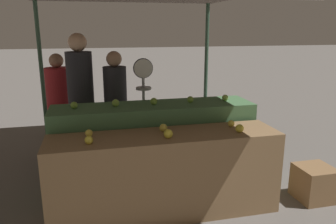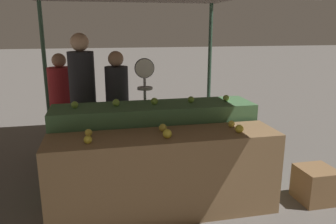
{
  "view_description": "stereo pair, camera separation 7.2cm",
  "coord_description": "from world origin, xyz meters",
  "px_view_note": "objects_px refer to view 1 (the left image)",
  "views": [
    {
      "loc": [
        -0.69,
        -3.0,
        1.88
      ],
      "look_at": [
        0.1,
        0.3,
        1.01
      ],
      "focal_mm": 35.0,
      "sensor_mm": 36.0,
      "label": 1
    },
    {
      "loc": [
        -0.62,
        -3.02,
        1.88
      ],
      "look_at": [
        0.1,
        0.3,
        1.01
      ],
      "focal_mm": 35.0,
      "sensor_mm": 36.0,
      "label": 2
    }
  ],
  "objects_px": {
    "person_customer_left": "(81,91)",
    "person_customer_right": "(59,99)",
    "produce_scale": "(144,91)",
    "wooden_crate_side": "(314,183)",
    "person_vendor_at_scale": "(116,100)"
  },
  "relations": [
    {
      "from": "person_customer_left",
      "to": "person_customer_right",
      "type": "height_order",
      "value": "person_customer_left"
    },
    {
      "from": "produce_scale",
      "to": "wooden_crate_side",
      "type": "bearing_deg",
      "value": -36.67
    },
    {
      "from": "produce_scale",
      "to": "person_customer_left",
      "type": "distance_m",
      "value": 0.87
    },
    {
      "from": "person_vendor_at_scale",
      "to": "person_customer_left",
      "type": "distance_m",
      "value": 0.48
    },
    {
      "from": "person_vendor_at_scale",
      "to": "wooden_crate_side",
      "type": "xyz_separation_m",
      "value": [
        2.06,
        -1.57,
        -0.73
      ]
    },
    {
      "from": "person_vendor_at_scale",
      "to": "wooden_crate_side",
      "type": "bearing_deg",
      "value": 153.07
    },
    {
      "from": "produce_scale",
      "to": "person_customer_left",
      "type": "relative_size",
      "value": 0.83
    },
    {
      "from": "produce_scale",
      "to": "person_customer_right",
      "type": "bearing_deg",
      "value": 145.91
    },
    {
      "from": "person_customer_left",
      "to": "person_customer_right",
      "type": "bearing_deg",
      "value": -37.1
    },
    {
      "from": "person_customer_left",
      "to": "wooden_crate_side",
      "type": "height_order",
      "value": "person_customer_left"
    },
    {
      "from": "wooden_crate_side",
      "to": "person_vendor_at_scale",
      "type": "bearing_deg",
      "value": 142.8
    },
    {
      "from": "produce_scale",
      "to": "person_customer_right",
      "type": "height_order",
      "value": "person_customer_right"
    },
    {
      "from": "produce_scale",
      "to": "person_vendor_at_scale",
      "type": "xyz_separation_m",
      "value": [
        -0.35,
        0.29,
        -0.16
      ]
    },
    {
      "from": "produce_scale",
      "to": "person_vendor_at_scale",
      "type": "distance_m",
      "value": 0.48
    },
    {
      "from": "produce_scale",
      "to": "wooden_crate_side",
      "type": "relative_size",
      "value": 3.92
    }
  ]
}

